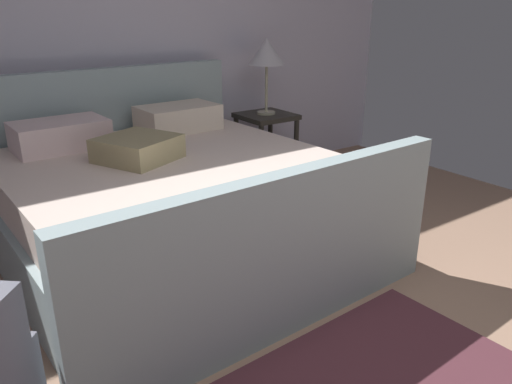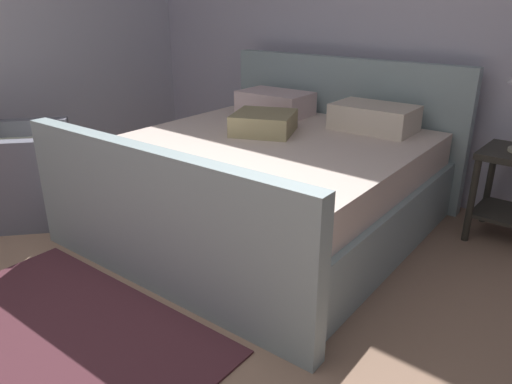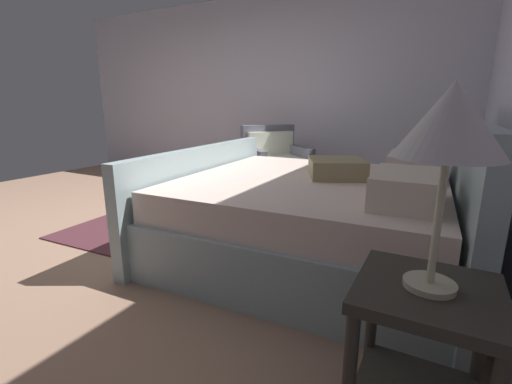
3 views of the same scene
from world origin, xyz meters
name	(u,v)px [view 2 (image 2 of 3)]	position (x,y,z in m)	size (l,w,h in m)	color
wall_back	(403,20)	(0.00, 3.21, 1.34)	(5.33, 0.12, 2.68)	silver
bed	(271,178)	(-0.28, 1.99, 0.34)	(2.10, 2.19, 1.06)	#98AEB1
armchair	(9,170)	(-1.82, 0.92, 0.35)	(1.02, 1.02, 0.90)	slate
area_rug	(36,349)	(-0.28, 0.26, 0.01)	(1.60, 1.17, 0.01)	#512931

